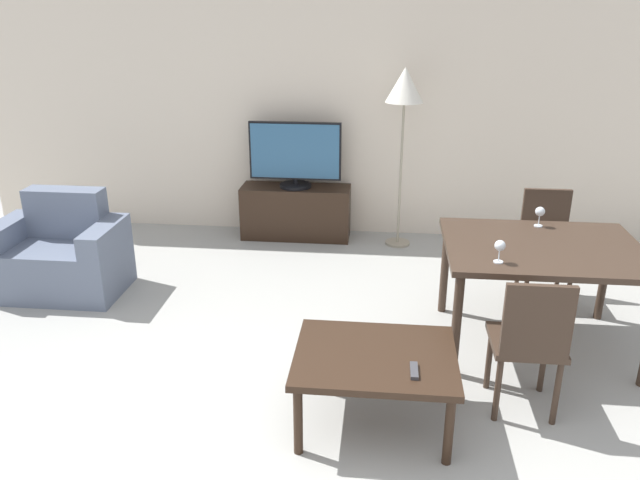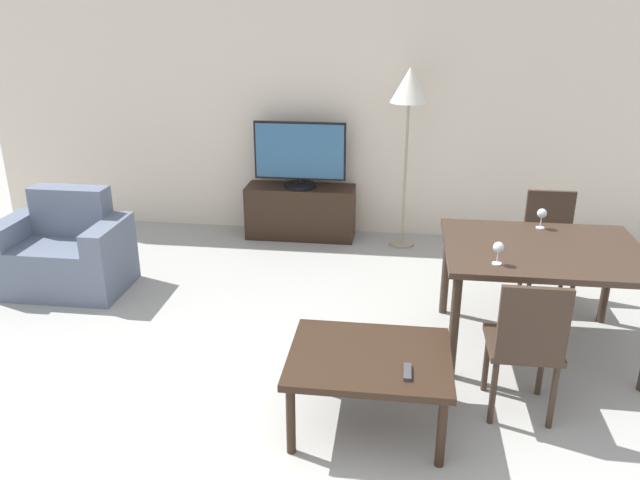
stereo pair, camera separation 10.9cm
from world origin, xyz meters
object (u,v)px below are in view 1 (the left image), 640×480
at_px(dining_chair_near, 530,339).
at_px(remote_primary, 414,371).
at_px(tv_stand, 296,212).
at_px(wine_glass_left, 540,213).
at_px(dining_chair_far, 546,239).
at_px(coffee_table, 375,362).
at_px(tv, 295,155).
at_px(wine_glass_center, 500,247).
at_px(armchair, 61,256).
at_px(dining_table, 542,257).
at_px(floor_lamp, 405,93).

xyz_separation_m(dining_chair_near, remote_primary, (-0.65, -0.34, -0.03)).
xyz_separation_m(tv_stand, dining_chair_near, (1.72, -2.76, 0.22)).
bearing_deg(wine_glass_left, dining_chair_far, 67.19).
xyz_separation_m(tv_stand, coffee_table, (0.86, -2.94, 0.13)).
relative_size(tv, remote_primary, 6.02).
bearing_deg(wine_glass_center, armchair, 166.06).
bearing_deg(dining_table, wine_glass_left, 83.47).
bearing_deg(dining_chair_far, wine_glass_center, -116.74).
bearing_deg(dining_chair_near, wine_glass_left, 77.26).
bearing_deg(remote_primary, coffee_table, 141.84).
relative_size(coffee_table, dining_chair_far, 1.02).
xyz_separation_m(tv, dining_table, (1.94, -1.95, -0.19)).
relative_size(armchair, coffee_table, 1.13).
bearing_deg(remote_primary, armchair, 149.52).
xyz_separation_m(floor_lamp, remote_primary, (0.03, -3.00, -1.02)).
bearing_deg(wine_glass_left, dining_table, -96.53).
bearing_deg(dining_chair_near, wine_glass_center, 104.24).
relative_size(coffee_table, dining_table, 0.69).
bearing_deg(remote_primary, wine_glass_center, 57.24).
bearing_deg(wine_glass_center, dining_chair_far, 63.26).
relative_size(tv, dining_chair_far, 1.04).
relative_size(tv, wine_glass_left, 6.18).
distance_m(coffee_table, dining_chair_far, 2.23).
xyz_separation_m(armchair, remote_primary, (2.80, -1.65, 0.16)).
bearing_deg(coffee_table, dining_chair_far, 54.03).
bearing_deg(dining_chair_near, armchair, 159.22).
bearing_deg(wine_glass_center, tv_stand, 124.96).
xyz_separation_m(floor_lamp, wine_glass_center, (0.56, -2.18, -0.63)).
xyz_separation_m(dining_table, floor_lamp, (-0.91, 1.85, 0.81)).
relative_size(tv_stand, coffee_table, 1.22).
bearing_deg(coffee_table, wine_glass_center, 42.06).
relative_size(remote_primary, wine_glass_center, 1.03).
bearing_deg(dining_chair_far, remote_primary, -119.35).
bearing_deg(dining_table, dining_chair_far, 74.46).
xyz_separation_m(floor_lamp, wine_glass_left, (0.96, -1.47, -0.63)).
height_order(armchair, tv, tv).
height_order(dining_table, remote_primary, dining_table).
relative_size(dining_chair_far, floor_lamp, 0.51).
distance_m(remote_primary, wine_glass_left, 1.83).
height_order(armchair, remote_primary, armchair).
distance_m(dining_table, dining_chair_near, 0.86).
bearing_deg(floor_lamp, dining_chair_far, -42.38).
distance_m(dining_chair_far, floor_lamp, 1.83).
height_order(dining_chair_near, floor_lamp, floor_lamp).
bearing_deg(armchair, tv, 39.85).
xyz_separation_m(coffee_table, floor_lamp, (0.17, 2.84, 1.08)).
xyz_separation_m(tv_stand, tv, (0.00, -0.00, 0.59)).
distance_m(coffee_table, dining_table, 1.49).
height_order(dining_table, dining_chair_near, dining_chair_near).
height_order(coffee_table, wine_glass_left, wine_glass_left).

